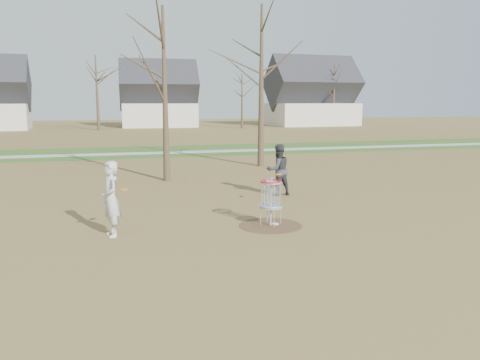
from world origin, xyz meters
name	(u,v)px	position (x,y,z in m)	size (l,w,h in m)	color
ground	(271,226)	(0.00, 0.00, 0.00)	(160.00, 160.00, 0.00)	brown
green_band	(176,151)	(0.00, 21.00, 0.01)	(160.00, 8.00, 0.01)	#2D5119
footpath	(178,152)	(0.00, 20.00, 0.01)	(160.00, 1.50, 0.01)	#9E9E99
dirt_circle	(271,225)	(0.00, 0.00, 0.01)	(1.80, 1.80, 0.01)	#47331E
player_standing	(111,199)	(-4.36, 0.11, 0.99)	(0.72, 0.47, 1.98)	silver
player_throwing	(278,170)	(1.68, 4.09, 0.97)	(0.94, 0.73, 1.93)	#35343A
disc_grounded	(275,224)	(0.17, 0.09, 0.02)	(0.22, 0.22, 0.02)	white
discs_in_play	(215,180)	(-1.35, 1.28, 1.16)	(5.33, 2.65, 0.23)	orange
disc_golf_basket	(271,194)	(0.00, 0.00, 0.91)	(0.64, 0.64, 1.35)	#9EA3AD
bare_trees	(173,83)	(1.78, 35.79, 5.35)	(52.62, 44.98, 9.00)	#382B1E
houses_row	(177,101)	(4.32, 52.56, 3.52)	(56.51, 10.01, 7.26)	silver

